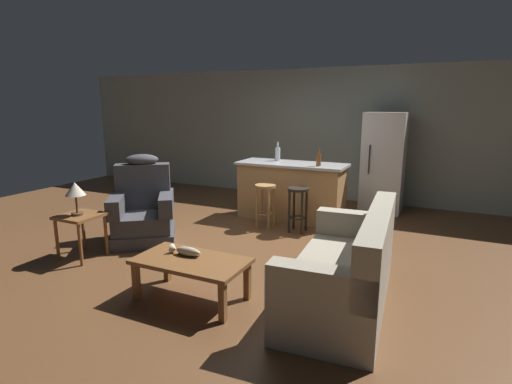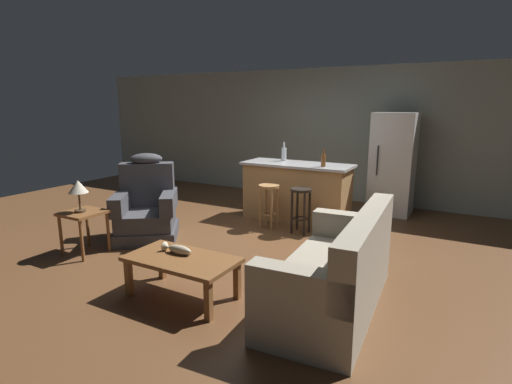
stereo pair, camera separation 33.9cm
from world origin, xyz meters
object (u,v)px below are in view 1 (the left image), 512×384
at_px(refrigerator, 383,163).
at_px(bottle_tall_green, 319,159).
at_px(coffee_table, 191,265).
at_px(recliner_near_lamp, 143,211).
at_px(table_lamp, 75,191).
at_px(fish_figurine, 185,251).
at_px(kitchen_island, 291,191).
at_px(couch, 347,271).
at_px(bottle_short_amber, 278,154).
at_px(end_table, 80,222).
at_px(bar_stool_right, 298,201).
at_px(bar_stool_left, 265,198).

xyz_separation_m(refrigerator, bottle_tall_green, (-0.79, -1.34, 0.17)).
xyz_separation_m(coffee_table, recliner_near_lamp, (-1.64, 1.20, 0.06)).
bearing_deg(table_lamp, fish_figurine, -7.61).
xyz_separation_m(table_lamp, kitchen_island, (1.74, 2.81, -0.39)).
bearing_deg(table_lamp, kitchen_island, 58.30).
height_order(table_lamp, kitchen_island, table_lamp).
xyz_separation_m(couch, recliner_near_lamp, (-3.03, 0.64, 0.08)).
bearing_deg(bottle_short_amber, end_table, -115.52).
xyz_separation_m(fish_figurine, end_table, (-1.76, 0.26, -0.00)).
bearing_deg(fish_figurine, bottle_tall_green, 80.92).
height_order(fish_figurine, bar_stool_right, bar_stool_right).
bearing_deg(couch, fish_figurine, 14.16).
bearing_deg(recliner_near_lamp, coffee_table, 17.99).
bearing_deg(kitchen_island, end_table, -121.91).
bearing_deg(bar_stool_left, refrigerator, 51.08).
relative_size(couch, table_lamp, 4.76).
height_order(bar_stool_left, refrigerator, refrigerator).
distance_m(recliner_near_lamp, end_table, 0.90).
height_order(fish_figurine, recliner_near_lamp, recliner_near_lamp).
height_order(fish_figurine, end_table, end_table).
relative_size(end_table, bottle_short_amber, 1.77).
height_order(end_table, table_lamp, table_lamp).
xyz_separation_m(coffee_table, bar_stool_right, (0.21, 2.48, 0.11)).
bearing_deg(bar_stool_right, bottle_short_amber, 129.93).
bearing_deg(end_table, refrigerator, 52.84).
bearing_deg(fish_figurine, bottle_short_amber, 96.26).
xyz_separation_m(table_lamp, bar_stool_right, (2.08, 2.18, -0.40)).
relative_size(recliner_near_lamp, bar_stool_left, 1.76).
relative_size(kitchen_island, bar_stool_left, 2.65).
xyz_separation_m(fish_figurine, kitchen_island, (-0.03, 3.05, 0.02)).
bearing_deg(bottle_short_amber, couch, -55.73).
height_order(end_table, bottle_tall_green, bottle_tall_green).
distance_m(recliner_near_lamp, kitchen_island, 2.43).
relative_size(couch, end_table, 3.49).
height_order(coffee_table, couch, couch).
height_order(end_table, bar_stool_right, bar_stool_right).
relative_size(couch, bar_stool_right, 2.87).
relative_size(kitchen_island, bar_stool_right, 2.65).
distance_m(end_table, bar_stool_left, 2.65).
bearing_deg(end_table, recliner_near_lamp, 74.85).
bearing_deg(couch, kitchen_island, -62.95).
distance_m(table_lamp, kitchen_island, 3.33).
xyz_separation_m(fish_figurine, bar_stool_left, (-0.22, 2.42, 0.01)).
bearing_deg(coffee_table, bar_stool_right, 85.24).
xyz_separation_m(recliner_near_lamp, bottle_tall_green, (1.99, 1.78, 0.63)).
xyz_separation_m(kitchen_island, bar_stool_left, (-0.19, -0.63, -0.01)).
distance_m(recliner_near_lamp, table_lamp, 1.03).
bearing_deg(end_table, couch, 3.98).
relative_size(fish_figurine, end_table, 0.61).
xyz_separation_m(kitchen_island, bottle_short_amber, (-0.32, 0.17, 0.59)).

